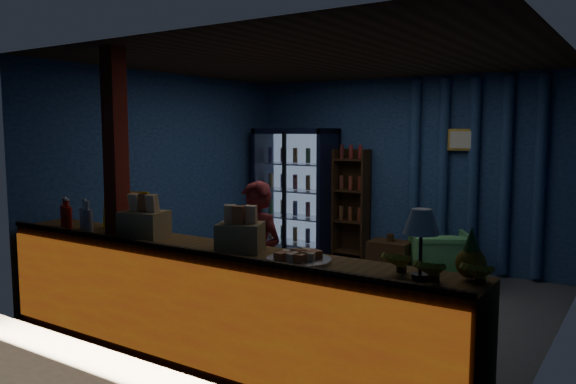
# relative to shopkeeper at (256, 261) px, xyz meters

# --- Properties ---
(ground) EXTENTS (4.60, 4.60, 0.00)m
(ground) POSITION_rel_shopkeeper_xyz_m (-0.06, 1.31, -0.71)
(ground) COLOR #515154
(ground) RESTS_ON ground
(room_walls) EXTENTS (4.60, 4.60, 4.60)m
(room_walls) POSITION_rel_shopkeeper_xyz_m (-0.06, 1.31, 0.85)
(room_walls) COLOR navy
(room_walls) RESTS_ON ground
(counter) EXTENTS (4.40, 0.57, 0.99)m
(counter) POSITION_rel_shopkeeper_xyz_m (-0.06, -0.60, -0.24)
(counter) COLOR brown
(counter) RESTS_ON ground
(support_post) EXTENTS (0.16, 0.16, 2.60)m
(support_post) POSITION_rel_shopkeeper_xyz_m (-1.11, -0.59, 0.59)
(support_post) COLOR maroon
(support_post) RESTS_ON ground
(beverage_cooler) EXTENTS (1.20, 0.62, 1.90)m
(beverage_cooler) POSITION_rel_shopkeeper_xyz_m (-1.61, 3.22, 0.22)
(beverage_cooler) COLOR black
(beverage_cooler) RESTS_ON ground
(bottle_shelf) EXTENTS (0.50, 0.28, 1.60)m
(bottle_shelf) POSITION_rel_shopkeeper_xyz_m (-0.76, 3.36, 0.08)
(bottle_shelf) COLOR #3E2613
(bottle_shelf) RESTS_ON ground
(curtain_folds) EXTENTS (1.74, 0.14, 2.50)m
(curtain_folds) POSITION_rel_shopkeeper_xyz_m (0.94, 3.45, 0.59)
(curtain_folds) COLOR navy
(curtain_folds) RESTS_ON room_walls
(framed_picture) EXTENTS (0.36, 0.04, 0.28)m
(framed_picture) POSITION_rel_shopkeeper_xyz_m (0.79, 3.40, 1.04)
(framed_picture) COLOR gold
(framed_picture) RESTS_ON room_walls
(shopkeeper) EXTENTS (0.54, 0.37, 1.43)m
(shopkeeper) POSITION_rel_shopkeeper_xyz_m (0.00, 0.00, 0.00)
(shopkeeper) COLOR maroon
(shopkeeper) RESTS_ON ground
(green_chair) EXTENTS (0.95, 0.96, 0.64)m
(green_chair) POSITION_rel_shopkeeper_xyz_m (0.77, 2.72, -0.39)
(green_chair) COLOR #58B160
(green_chair) RESTS_ON ground
(side_table) EXTENTS (0.53, 0.39, 0.56)m
(side_table) POSITION_rel_shopkeeper_xyz_m (0.14, 2.66, -0.48)
(side_table) COLOR #3E2613
(side_table) RESTS_ON ground
(yellow_sign) EXTENTS (0.43, 0.26, 0.35)m
(yellow_sign) POSITION_rel_shopkeeper_xyz_m (-1.26, -0.38, 0.41)
(yellow_sign) COLOR #FFF00D
(yellow_sign) RESTS_ON counter
(soda_bottles) EXTENTS (0.53, 0.17, 0.29)m
(soda_bottles) POSITION_rel_shopkeeper_xyz_m (-1.60, -0.68, 0.35)
(soda_bottles) COLOR red
(soda_bottles) RESTS_ON counter
(snack_box_left) EXTENTS (0.42, 0.38, 0.38)m
(snack_box_left) POSITION_rel_shopkeeper_xyz_m (-0.72, -0.63, 0.37)
(snack_box_left) COLOR olive
(snack_box_left) RESTS_ON counter
(snack_box_centre) EXTENTS (0.42, 0.38, 0.36)m
(snack_box_centre) POSITION_rel_shopkeeper_xyz_m (0.28, -0.58, 0.36)
(snack_box_centre) COLOR olive
(snack_box_centre) RESTS_ON counter
(pastry_tray) EXTENTS (0.47, 0.47, 0.08)m
(pastry_tray) POSITION_rel_shopkeeper_xyz_m (0.85, -0.65, 0.26)
(pastry_tray) COLOR silver
(pastry_tray) RESTS_ON counter
(banana_bunches) EXTENTS (0.73, 0.29, 0.16)m
(banana_bunches) POSITION_rel_shopkeeper_xyz_m (1.82, -0.58, 0.31)
(banana_bunches) COLOR gold
(banana_bunches) RESTS_ON counter
(table_lamp) EXTENTS (0.23, 0.23, 0.44)m
(table_lamp) POSITION_rel_shopkeeper_xyz_m (1.73, -0.62, 0.58)
(table_lamp) COLOR black
(table_lamp) RESTS_ON counter
(pineapple) EXTENTS (0.19, 0.19, 0.32)m
(pineapple) POSITION_rel_shopkeeper_xyz_m (1.99, -0.46, 0.37)
(pineapple) COLOR olive
(pineapple) RESTS_ON counter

